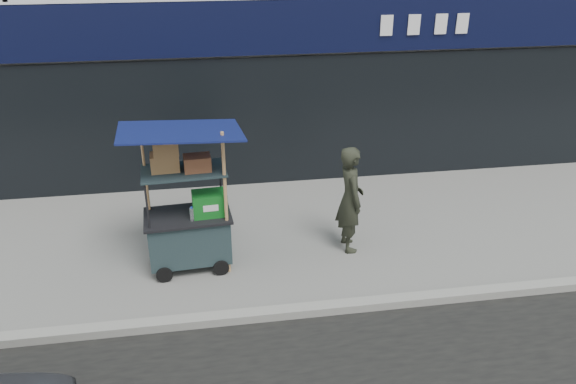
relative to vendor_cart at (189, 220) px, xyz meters
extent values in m
plane|color=slate|center=(1.36, -1.18, -0.76)|extent=(80.00, 80.00, 0.00)
cube|color=gray|center=(1.36, -1.38, -0.70)|extent=(80.00, 0.18, 0.12)
cube|color=black|center=(1.36, 2.68, 2.14)|extent=(15.68, 0.06, 0.90)
cube|color=black|center=(1.36, 2.72, 0.44)|extent=(15.68, 0.04, 2.40)
cube|color=#19272B|center=(-0.02, 0.00, -0.29)|extent=(1.17, 0.73, 0.66)
cylinder|color=black|center=(-0.39, -0.37, -0.64)|extent=(0.23, 0.06, 0.22)
cylinder|color=black|center=(0.40, -0.31, -0.64)|extent=(0.23, 0.06, 0.22)
cube|color=black|center=(-0.02, 0.00, 0.06)|extent=(1.25, 0.81, 0.04)
cylinder|color=black|center=(-0.51, -0.31, 0.39)|extent=(0.03, 0.03, 0.70)
cylinder|color=black|center=(0.52, -0.24, 0.39)|extent=(0.03, 0.03, 0.70)
cylinder|color=black|center=(-0.55, 0.25, 0.39)|extent=(0.03, 0.03, 0.70)
cylinder|color=black|center=(0.48, 0.32, 0.39)|extent=(0.03, 0.03, 0.70)
cube|color=#19272B|center=(-0.02, 0.00, 0.74)|extent=(1.17, 0.73, 0.03)
cylinder|color=#AA7E4D|center=(0.52, -0.24, 0.30)|extent=(0.05, 0.05, 2.11)
cylinder|color=#AA7E4D|center=(-0.55, 0.25, 0.25)|extent=(0.04, 0.04, 2.02)
cube|color=#0B1A42|center=(-0.02, 0.00, 1.31)|extent=(1.67, 1.23, 0.19)
cube|color=#106815|center=(0.30, -0.02, 0.24)|extent=(0.49, 0.36, 0.33)
cylinder|color=silver|center=(0.05, -0.18, 0.17)|extent=(0.07, 0.07, 0.19)
cylinder|color=#1842B8|center=(0.05, -0.18, 0.28)|extent=(0.03, 0.03, 0.02)
cube|color=brown|center=(-0.25, 0.03, 0.88)|extent=(0.39, 0.31, 0.23)
cube|color=brown|center=(0.17, -0.03, 0.86)|extent=(0.37, 0.29, 0.21)
cube|color=brown|center=(-0.22, 0.02, 1.09)|extent=(0.34, 0.27, 0.19)
imported|color=#25281D|center=(2.36, 0.15, 0.07)|extent=(0.41, 0.61, 1.65)
camera|label=1|loc=(0.30, -7.06, 3.74)|focal=35.00mm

